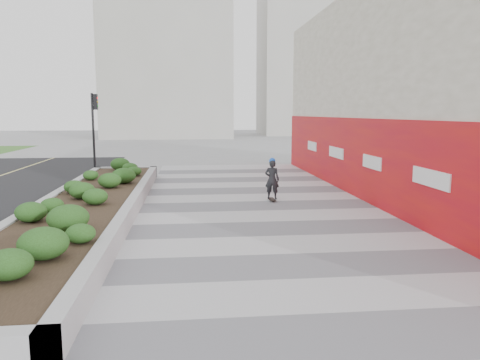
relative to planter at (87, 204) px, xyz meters
name	(u,v)px	position (x,y,z in m)	size (l,w,h in m)	color
ground	(327,299)	(5.50, -7.00, -0.42)	(160.00, 160.00, 0.00)	gray
walkway	(290,249)	(5.50, -4.00, -0.41)	(8.00, 36.00, 0.01)	#A8A8AD
building	(444,91)	(12.48, 1.98, 3.56)	(6.04, 24.08, 8.00)	#BCB2A0
planter	(87,204)	(0.00, 0.00, 0.00)	(3.00, 18.00, 0.90)	#9E9EA0
traffic_signal_near	(94,121)	(-1.73, 10.50, 2.34)	(0.33, 0.28, 4.20)	black
distant_bldg_north_l	(168,59)	(0.50, 48.00, 9.58)	(16.00, 12.00, 20.00)	#ADAAA3
distant_bldg_north_r	(310,51)	(20.50, 53.00, 11.58)	(14.00, 10.00, 24.00)	#ADAAA3
manhole_cover	(311,248)	(6.00, -4.00, -0.42)	(0.44, 0.44, 0.01)	#595654
skateboarder	(272,179)	(6.13, 2.05, 0.38)	(0.61, 0.72, 1.59)	beige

